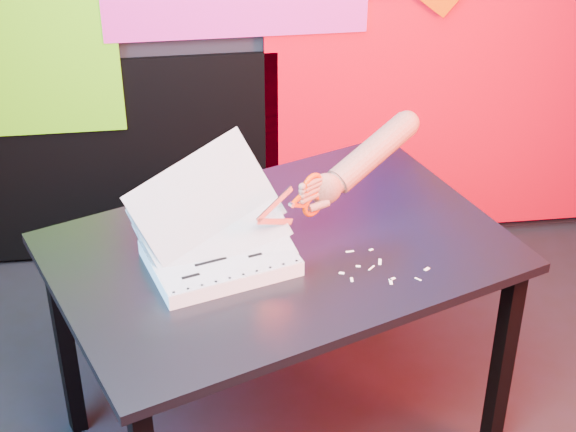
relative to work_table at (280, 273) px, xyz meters
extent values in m
cube|color=#EC0018|center=(0.86, 1.08, 0.19)|extent=(1.60, 0.02, 1.60)
cube|color=#65E110|center=(-0.84, 1.07, 0.44)|extent=(0.75, 0.02, 1.00)
cube|color=black|center=(-0.54, 1.08, -0.21)|extent=(1.30, 0.02, 0.85)
cube|color=black|center=(-0.65, 0.13, -0.30)|extent=(0.06, 0.06, 0.72)
cube|color=black|center=(0.65, -0.13, -0.30)|extent=(0.06, 0.06, 0.72)
cube|color=black|center=(0.40, 0.54, -0.30)|extent=(0.06, 0.06, 0.72)
cube|color=black|center=(0.00, 0.00, 0.07)|extent=(1.46, 1.23, 0.03)
cube|color=silver|center=(-0.17, -0.06, 0.11)|extent=(0.45, 0.38, 0.05)
cube|color=silver|center=(-0.17, -0.06, 0.13)|extent=(0.44, 0.38, 0.00)
cube|color=silver|center=(-0.17, -0.06, 0.14)|extent=(0.44, 0.36, 0.12)
cube|color=silver|center=(-0.18, -0.04, 0.16)|extent=(0.45, 0.34, 0.20)
cube|color=silver|center=(-0.19, -0.03, 0.21)|extent=(0.45, 0.30, 0.28)
cube|color=silver|center=(-0.20, -0.01, 0.25)|extent=(0.45, 0.26, 0.33)
cylinder|color=black|center=(-0.30, -0.23, 0.13)|extent=(0.01, 0.01, 0.00)
cylinder|color=black|center=(-0.26, -0.22, 0.13)|extent=(0.01, 0.01, 0.00)
cylinder|color=black|center=(-0.23, -0.21, 0.13)|extent=(0.01, 0.01, 0.00)
cylinder|color=black|center=(-0.19, -0.20, 0.13)|extent=(0.01, 0.01, 0.00)
cylinder|color=black|center=(-0.15, -0.18, 0.13)|extent=(0.01, 0.01, 0.00)
cylinder|color=black|center=(-0.12, -0.17, 0.13)|extent=(0.01, 0.01, 0.00)
cylinder|color=black|center=(-0.08, -0.16, 0.13)|extent=(0.01, 0.01, 0.00)
cylinder|color=black|center=(-0.04, -0.15, 0.13)|extent=(0.01, 0.01, 0.00)
cylinder|color=black|center=(-0.01, -0.14, 0.13)|extent=(0.01, 0.01, 0.00)
cylinder|color=black|center=(0.03, -0.13, 0.13)|extent=(0.01, 0.01, 0.00)
cylinder|color=black|center=(-0.37, 0.02, 0.13)|extent=(0.01, 0.01, 0.00)
cylinder|color=black|center=(-0.34, 0.03, 0.13)|extent=(0.01, 0.01, 0.00)
cylinder|color=black|center=(-0.30, 0.04, 0.13)|extent=(0.01, 0.01, 0.00)
cylinder|color=black|center=(-0.26, 0.05, 0.13)|extent=(0.01, 0.01, 0.00)
cylinder|color=black|center=(-0.23, 0.06, 0.13)|extent=(0.01, 0.01, 0.00)
cylinder|color=black|center=(-0.19, 0.07, 0.13)|extent=(0.01, 0.01, 0.00)
cylinder|color=black|center=(-0.15, 0.08, 0.13)|extent=(0.01, 0.01, 0.00)
cylinder|color=black|center=(-0.12, 0.09, 0.13)|extent=(0.01, 0.01, 0.00)
cylinder|color=black|center=(-0.08, 0.10, 0.13)|extent=(0.01, 0.01, 0.00)
cylinder|color=black|center=(-0.04, 0.12, 0.13)|extent=(0.01, 0.01, 0.00)
cube|color=black|center=(-0.27, -0.03, 0.13)|extent=(0.07, 0.03, 0.00)
cube|color=black|center=(-0.16, -0.02, 0.13)|extent=(0.05, 0.03, 0.00)
cube|color=black|center=(-0.20, -0.11, 0.13)|extent=(0.09, 0.04, 0.00)
cube|color=black|center=(-0.08, -0.09, 0.13)|extent=(0.04, 0.02, 0.00)
cube|color=black|center=(-0.25, -0.17, 0.13)|extent=(0.05, 0.03, 0.00)
cube|color=black|center=(-0.15, 0.03, 0.13)|extent=(0.06, 0.03, 0.00)
cube|color=#B6B7BE|center=(-0.02, -0.04, 0.26)|extent=(0.11, 0.08, 0.07)
cube|color=#B6B7BE|center=(-0.02, -0.04, 0.20)|extent=(0.11, 0.08, 0.07)
cylinder|color=#B6B7BE|center=(0.03, -0.01, 0.23)|extent=(0.02, 0.02, 0.01)
cube|color=red|center=(0.05, 0.01, 0.22)|extent=(0.05, 0.04, 0.03)
cube|color=red|center=(0.05, 0.01, 0.24)|extent=(0.05, 0.04, 0.03)
torus|color=red|center=(0.10, 0.04, 0.27)|extent=(0.07, 0.05, 0.07)
torus|color=red|center=(0.10, 0.04, 0.20)|extent=(0.07, 0.05, 0.07)
ellipsoid|color=#A66656|center=(0.14, 0.07, 0.23)|extent=(0.09, 0.06, 0.10)
cylinder|color=#A66656|center=(0.10, 0.04, 0.23)|extent=(0.07, 0.06, 0.02)
cylinder|color=#A66656|center=(0.10, 0.04, 0.25)|extent=(0.07, 0.05, 0.02)
cylinder|color=#A66656|center=(0.10, 0.04, 0.26)|extent=(0.06, 0.05, 0.02)
cylinder|color=#A66656|center=(0.10, 0.04, 0.27)|extent=(0.06, 0.05, 0.02)
cylinder|color=#A66656|center=(0.11, 0.04, 0.20)|extent=(0.06, 0.04, 0.03)
cylinder|color=#A66656|center=(0.17, 0.09, 0.24)|extent=(0.08, 0.08, 0.07)
cylinder|color=#A66656|center=(0.29, 0.17, 0.28)|extent=(0.30, 0.24, 0.17)
sphere|color=#A66656|center=(0.40, 0.25, 0.33)|extent=(0.07, 0.07, 0.07)
cube|color=beige|center=(0.28, -0.19, 0.09)|extent=(0.01, 0.03, 0.00)
cube|color=beige|center=(0.17, -0.17, 0.09)|extent=(0.01, 0.02, 0.00)
cube|color=beige|center=(0.24, -0.12, 0.09)|extent=(0.02, 0.02, 0.00)
cube|color=beige|center=(0.20, -0.11, 0.09)|extent=(0.01, 0.01, 0.00)
cube|color=beige|center=(0.39, -0.15, 0.09)|extent=(0.02, 0.02, 0.00)
cube|color=beige|center=(0.19, -0.04, 0.09)|extent=(0.02, 0.01, 0.00)
cube|color=beige|center=(0.28, -0.18, 0.09)|extent=(0.02, 0.01, 0.00)
cube|color=beige|center=(0.25, -0.04, 0.09)|extent=(0.01, 0.01, 0.00)
cube|color=beige|center=(0.27, -0.10, 0.09)|extent=(0.01, 0.03, 0.00)
cube|color=beige|center=(0.15, -0.14, 0.09)|extent=(0.02, 0.01, 0.00)
cube|color=beige|center=(0.35, -0.19, 0.09)|extent=(0.02, 0.02, 0.00)
camera|label=1|loc=(-0.24, -2.20, 1.64)|focal=60.00mm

